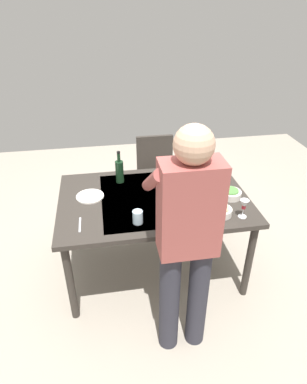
% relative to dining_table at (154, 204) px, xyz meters
% --- Properties ---
extents(ground_plane, '(6.00, 6.00, 0.00)m').
position_rel_dining_table_xyz_m(ground_plane, '(0.00, 0.00, -0.71)').
color(ground_plane, '#9E9384').
extents(dining_table, '(1.56, 1.04, 0.78)m').
position_rel_dining_table_xyz_m(dining_table, '(0.00, 0.00, 0.00)').
color(dining_table, '#332D28').
rests_on(dining_table, ground_plane).
extents(chair_near, '(0.40, 0.40, 0.91)m').
position_rel_dining_table_xyz_m(chair_near, '(-0.18, -0.90, -0.18)').
color(chair_near, black).
rests_on(chair_near, ground_plane).
extents(person_server, '(0.42, 0.61, 1.69)m').
position_rel_dining_table_xyz_m(person_server, '(-0.08, 0.78, 0.26)').
color(person_server, '#2D2D38').
rests_on(person_server, ground_plane).
extents(wine_bottle, '(0.07, 0.07, 0.30)m').
position_rel_dining_table_xyz_m(wine_bottle, '(0.25, -0.31, 0.18)').
color(wine_bottle, black).
rests_on(wine_bottle, dining_table).
extents(wine_glass_left, '(0.07, 0.07, 0.15)m').
position_rel_dining_table_xyz_m(wine_glass_left, '(-0.62, 0.39, 0.18)').
color(wine_glass_left, white).
rests_on(wine_glass_left, dining_table).
extents(wine_glass_right, '(0.07, 0.07, 0.15)m').
position_rel_dining_table_xyz_m(wine_glass_right, '(-0.64, -0.16, 0.18)').
color(wine_glass_right, white).
rests_on(wine_glass_right, dining_table).
extents(water_cup_near_left, '(0.08, 0.08, 0.10)m').
position_rel_dining_table_xyz_m(water_cup_near_left, '(0.17, 0.33, 0.12)').
color(water_cup_near_left, silver).
rests_on(water_cup_near_left, dining_table).
extents(water_cup_near_right, '(0.07, 0.07, 0.11)m').
position_rel_dining_table_xyz_m(water_cup_near_right, '(-0.27, -0.44, 0.13)').
color(water_cup_near_right, silver).
rests_on(water_cup_near_right, dining_table).
extents(serving_bowl_pasta, '(0.30, 0.30, 0.07)m').
position_rel_dining_table_xyz_m(serving_bowl_pasta, '(-0.27, -0.17, 0.10)').
color(serving_bowl_pasta, silver).
rests_on(serving_bowl_pasta, dining_table).
extents(side_bowl_salad, '(0.18, 0.18, 0.07)m').
position_rel_dining_table_xyz_m(side_bowl_salad, '(-0.63, 0.10, 0.10)').
color(side_bowl_salad, silver).
rests_on(side_bowl_salad, dining_table).
extents(side_bowl_bread, '(0.16, 0.16, 0.07)m').
position_rel_dining_table_xyz_m(side_bowl_bread, '(-0.47, 0.34, 0.10)').
color(side_bowl_bread, silver).
rests_on(side_bowl_bread, dining_table).
extents(dinner_plate_near, '(0.23, 0.23, 0.01)m').
position_rel_dining_table_xyz_m(dinner_plate_near, '(-0.12, 0.19, 0.08)').
color(dinner_plate_near, silver).
rests_on(dinner_plate_near, dining_table).
extents(dinner_plate_far, '(0.23, 0.23, 0.01)m').
position_rel_dining_table_xyz_m(dinner_plate_far, '(0.52, -0.09, 0.08)').
color(dinner_plate_far, silver).
rests_on(dinner_plate_far, dining_table).
extents(table_fork, '(0.02, 0.18, 0.00)m').
position_rel_dining_table_xyz_m(table_fork, '(0.60, 0.29, 0.07)').
color(table_fork, silver).
rests_on(table_fork, dining_table).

